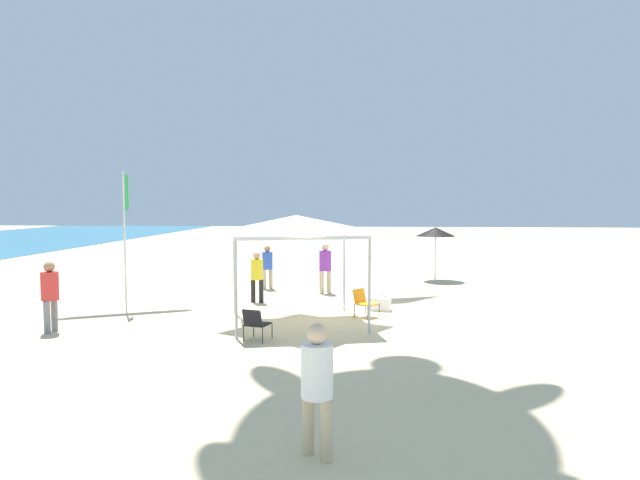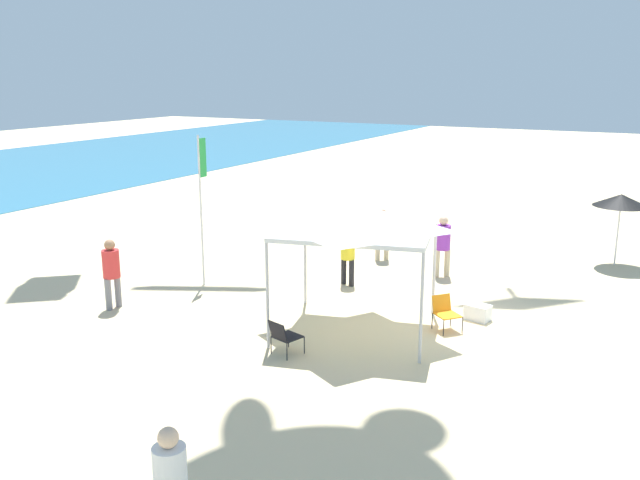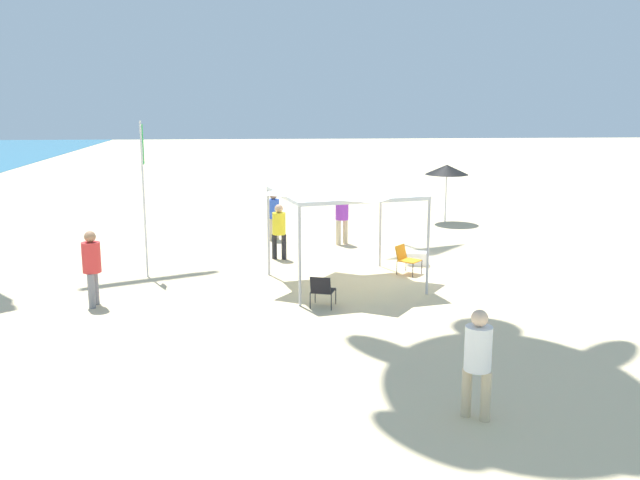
# 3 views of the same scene
# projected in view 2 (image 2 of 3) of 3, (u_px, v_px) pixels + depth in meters

# --- Properties ---
(ground) EXTENTS (120.00, 120.00, 0.10)m
(ground) POSITION_uv_depth(u_px,v_px,m) (479.00, 325.00, 16.87)
(ground) COLOR beige
(canopy_tent) EXTENTS (3.98, 4.15, 3.04)m
(canopy_tent) POSITION_uv_depth(u_px,v_px,m) (357.00, 219.00, 15.77)
(canopy_tent) COLOR #B7B7BC
(canopy_tent) RESTS_ON ground
(beach_umbrella) EXTENTS (1.71, 1.71, 2.32)m
(beach_umbrella) POSITION_uv_depth(u_px,v_px,m) (621.00, 200.00, 21.43)
(beach_umbrella) COLOR silver
(beach_umbrella) RESTS_ON ground
(folding_chair_facing_ocean) EXTENTS (0.80, 0.81, 0.82)m
(folding_chair_facing_ocean) POSITION_uv_depth(u_px,v_px,m) (445.00, 311.00, 16.33)
(folding_chair_facing_ocean) COLOR black
(folding_chair_facing_ocean) RESTS_ON ground
(folding_chair_right_of_tent) EXTENTS (0.75, 0.67, 0.82)m
(folding_chair_right_of_tent) POSITION_uv_depth(u_px,v_px,m) (284.00, 335.00, 14.82)
(folding_chair_right_of_tent) COLOR black
(folding_chair_right_of_tent) RESTS_ON ground
(cooler_box) EXTENTS (0.52, 0.69, 0.40)m
(cooler_box) POSITION_uv_depth(u_px,v_px,m) (478.00, 312.00, 17.02)
(cooler_box) COLOR white
(cooler_box) RESTS_ON ground
(banner_flag) EXTENTS (0.36, 0.06, 4.35)m
(banner_flag) POSITION_uv_depth(u_px,v_px,m) (201.00, 197.00, 19.33)
(banner_flag) COLOR silver
(banner_flag) RESTS_ON ground
(person_far_stroller) EXTENTS (0.41, 0.45, 1.73)m
(person_far_stroller) POSITION_uv_depth(u_px,v_px,m) (348.00, 251.00, 19.62)
(person_far_stroller) COLOR black
(person_far_stroller) RESTS_ON ground
(person_beachcomber) EXTENTS (0.45, 0.45, 1.88)m
(person_beachcomber) POSITION_uv_depth(u_px,v_px,m) (443.00, 241.00, 20.41)
(person_beachcomber) COLOR #C6B28C
(person_beachcomber) RESTS_ON ground
(person_by_tent) EXTENTS (0.50, 0.44, 1.86)m
(person_by_tent) POSITION_uv_depth(u_px,v_px,m) (111.00, 268.00, 17.64)
(person_by_tent) COLOR slate
(person_by_tent) RESTS_ON ground
(person_near_umbrella) EXTENTS (0.41, 0.41, 1.71)m
(person_near_umbrella) POSITION_uv_depth(u_px,v_px,m) (382.00, 231.00, 22.23)
(person_near_umbrella) COLOR #C6B28C
(person_near_umbrella) RESTS_ON ground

